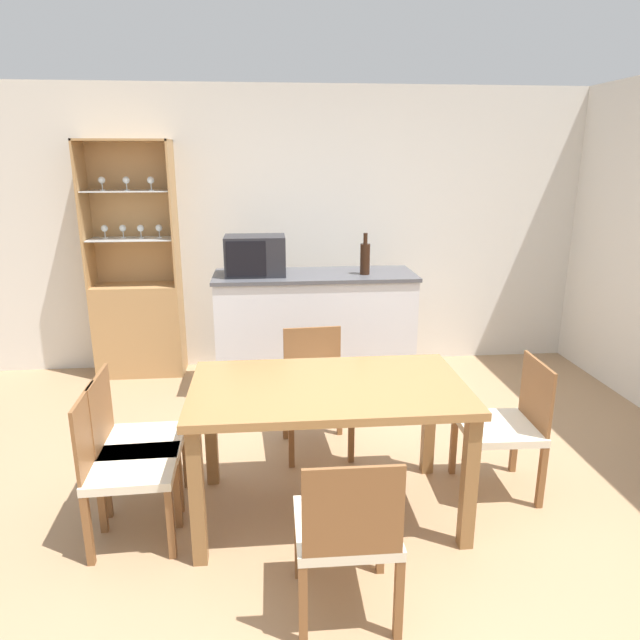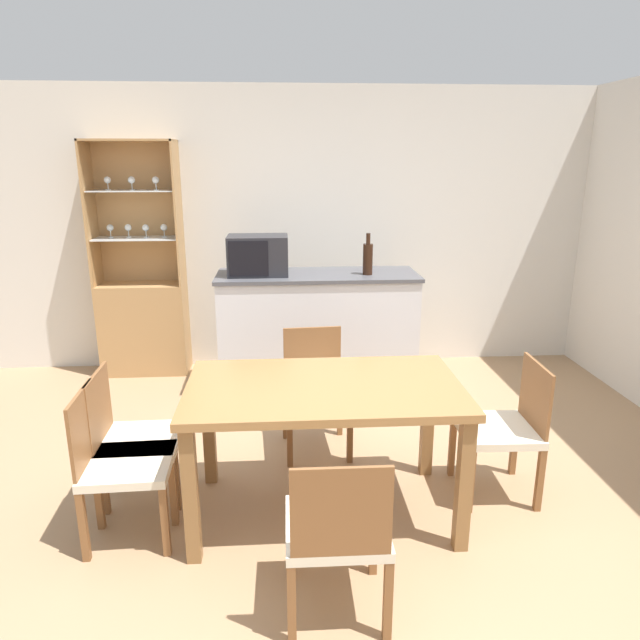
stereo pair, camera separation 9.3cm
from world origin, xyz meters
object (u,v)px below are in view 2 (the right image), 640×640
object	(u,v)px
display_cabinet	(143,309)
dining_chair_side_left_near	(120,463)
dining_chair_head_near	(337,531)
dining_chair_head_far	(315,390)
wine_bottle	(368,258)
microwave	(258,255)
dining_chair_side_left_far	(133,439)
dining_table	(324,402)
dining_chair_side_right_far	(504,428)

from	to	relation	value
display_cabinet	dining_chair_side_left_near	distance (m)	2.49
dining_chair_head_near	dining_chair_head_far	world-z (taller)	same
display_cabinet	dining_chair_head_far	world-z (taller)	display_cabinet
wine_bottle	microwave	bearing A→B (deg)	176.30
dining_chair_head_near	dining_chair_side_left_near	xyz separation A→B (m)	(-1.06, 0.62, 0.00)
dining_chair_head_near	dining_chair_head_far	distance (m)	1.51
dining_chair_head_near	wine_bottle	bearing A→B (deg)	79.46
dining_chair_head_far	wine_bottle	bearing A→B (deg)	-120.29
dining_chair_side_left_far	wine_bottle	distance (m)	2.34
dining_chair_head_near	dining_chair_side_left_near	bearing A→B (deg)	149.98
dining_chair_head_far	microwave	xyz separation A→B (m)	(-0.40, 1.03, 0.75)
dining_chair_side_left_near	wine_bottle	world-z (taller)	wine_bottle
display_cabinet	dining_chair_head_far	size ratio (longest dim) A/B	2.55
dining_chair_head_near	wine_bottle	world-z (taller)	wine_bottle
dining_table	microwave	bearing A→B (deg)	102.75
display_cabinet	dining_chair_side_left_far	distance (m)	2.24
dining_chair_side_right_far	dining_chair_head_far	size ratio (longest dim) A/B	1.00
dining_table	dining_chair_side_right_far	size ratio (longest dim) A/B	1.80
dining_chair_side_right_far	microwave	world-z (taller)	microwave
dining_table	dining_chair_side_left_near	bearing A→B (deg)	-173.08
dining_chair_side_left_near	microwave	xyz separation A→B (m)	(0.66, 1.91, 0.75)
dining_chair_side_left_far	dining_chair_side_left_near	distance (m)	0.26
dining_table	dining_chair_side_left_near	world-z (taller)	dining_chair_side_left_near
display_cabinet	wine_bottle	world-z (taller)	display_cabinet
display_cabinet	microwave	world-z (taller)	display_cabinet
dining_chair_side_right_far	display_cabinet	bearing A→B (deg)	50.87
dining_table	dining_chair_head_near	size ratio (longest dim) A/B	1.80
dining_chair_side_right_far	dining_chair_side_left_far	bearing A→B (deg)	91.65
microwave	dining_chair_side_right_far	bearing A→B (deg)	-48.57
dining_chair_side_left_near	microwave	bearing A→B (deg)	159.06
dining_table	dining_chair_side_right_far	world-z (taller)	dining_chair_side_right_far
dining_chair_side_left_near	wine_bottle	size ratio (longest dim) A/B	2.42
dining_table	dining_chair_head_far	bearing A→B (deg)	90.22
dining_chair_side_right_far	dining_chair_head_near	bearing A→B (deg)	131.32
display_cabinet	wine_bottle	bearing A→B (deg)	-16.78
dining_chair_side_right_far	microwave	bearing A→B (deg)	43.10
dining_chair_side_left_far	dining_chair_head_near	world-z (taller)	same
dining_table	dining_chair_head_far	distance (m)	0.79
dining_chair_side_left_near	microwave	world-z (taller)	microwave
dining_chair_side_right_far	microwave	size ratio (longest dim) A/B	1.69
dining_chair_side_right_far	wine_bottle	world-z (taller)	wine_bottle
dining_chair_head_near	microwave	bearing A→B (deg)	99.52
dining_table	dining_chair_side_left_near	distance (m)	1.10
dining_chair_side_right_far	wine_bottle	distance (m)	1.85
wine_bottle	display_cabinet	bearing A→B (deg)	163.22
display_cabinet	dining_chair_side_left_far	bearing A→B (deg)	-79.12
microwave	dining_table	bearing A→B (deg)	-77.25
display_cabinet	microwave	distance (m)	1.33
dining_chair_head_far	display_cabinet	bearing A→B (deg)	-50.43
dining_chair_head_near	dining_table	bearing A→B (deg)	90.46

